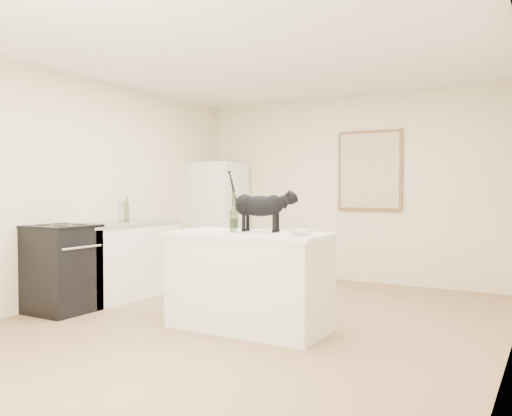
% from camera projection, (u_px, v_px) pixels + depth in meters
% --- Properties ---
extents(floor, '(5.50, 5.50, 0.00)m').
position_uv_depth(floor, '(250.00, 323.00, 5.09)').
color(floor, '#916E4D').
rests_on(floor, ground).
extents(ceiling, '(5.50, 5.50, 0.00)m').
position_uv_depth(ceiling, '(250.00, 52.00, 4.99)').
color(ceiling, white).
rests_on(ceiling, ground).
extents(wall_back, '(4.50, 0.00, 4.50)m').
position_uv_depth(wall_back, '(349.00, 189.00, 7.42)').
color(wall_back, beige).
rests_on(wall_back, ground).
extents(wall_left, '(0.00, 5.50, 5.50)m').
position_uv_depth(wall_left, '(85.00, 189.00, 6.16)').
color(wall_left, beige).
rests_on(wall_left, ground).
extents(wall_right, '(0.00, 5.50, 5.50)m').
position_uv_depth(wall_right, '(510.00, 188.00, 3.92)').
color(wall_right, beige).
rests_on(wall_right, ground).
extents(island_base, '(1.44, 0.67, 0.86)m').
position_uv_depth(island_base, '(249.00, 283.00, 4.85)').
color(island_base, white).
rests_on(island_base, floor).
extents(island_top, '(1.50, 0.70, 0.04)m').
position_uv_depth(island_top, '(249.00, 234.00, 4.83)').
color(island_top, white).
rests_on(island_top, island_base).
extents(left_cabinets, '(0.60, 1.40, 0.86)m').
position_uv_depth(left_cabinets, '(123.00, 261.00, 6.30)').
color(left_cabinets, white).
rests_on(left_cabinets, floor).
extents(left_countertop, '(0.62, 1.44, 0.04)m').
position_uv_depth(left_countertop, '(123.00, 224.00, 6.29)').
color(left_countertop, gray).
rests_on(left_countertop, left_cabinets).
extents(stove, '(0.60, 0.60, 0.90)m').
position_uv_depth(stove, '(62.00, 269.00, 5.52)').
color(stove, black).
rests_on(stove, floor).
extents(fridge, '(0.68, 0.68, 1.70)m').
position_uv_depth(fridge, '(219.00, 218.00, 8.06)').
color(fridge, white).
rests_on(fridge, floor).
extents(artwork_frame, '(0.90, 0.03, 1.10)m').
position_uv_depth(artwork_frame, '(370.00, 171.00, 7.24)').
color(artwork_frame, brown).
rests_on(artwork_frame, wall_back).
extents(artwork_canvas, '(0.82, 0.00, 1.02)m').
position_uv_depth(artwork_canvas, '(369.00, 171.00, 7.22)').
color(artwork_canvas, beige).
rests_on(artwork_canvas, wall_back).
extents(black_cat, '(0.62, 0.25, 0.42)m').
position_uv_depth(black_cat, '(260.00, 209.00, 4.87)').
color(black_cat, black).
rests_on(black_cat, island_top).
extents(wine_bottle, '(0.08, 0.08, 0.34)m').
position_uv_depth(wine_bottle, '(234.00, 214.00, 4.80)').
color(wine_bottle, '#386227').
rests_on(wine_bottle, island_top).
extents(glass_bowl, '(0.22, 0.22, 0.05)m').
position_uv_depth(glass_bowl, '(302.00, 232.00, 4.45)').
color(glass_bowl, white).
rests_on(glass_bowl, island_top).
extents(fridge_paper, '(0.05, 0.13, 0.18)m').
position_uv_depth(fridge_paper, '(240.00, 192.00, 7.94)').
color(fridge_paper, beige).
rests_on(fridge_paper, fridge).
extents(counter_bottle_cluster, '(0.09, 0.12, 0.27)m').
position_uv_depth(counter_bottle_cluster, '(124.00, 211.00, 6.31)').
color(counter_bottle_cluster, '#97A296').
rests_on(counter_bottle_cluster, left_countertop).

